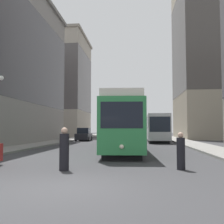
{
  "coord_description": "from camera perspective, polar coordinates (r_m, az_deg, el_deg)",
  "views": [
    {
      "loc": [
        2.03,
        -7.7,
        1.74
      ],
      "look_at": [
        0.28,
        11.27,
        2.93
      ],
      "focal_mm": 42.35,
      "sensor_mm": 36.0,
      "label": 1
    }
  ],
  "objects": [
    {
      "name": "ground_plane",
      "position": [
        8.15,
        -9.64,
        -15.84
      ],
      "size": [
        200.0,
        200.0,
        0.0
      ],
      "primitive_type": "plane",
      "color": "#38383A"
    },
    {
      "name": "sidewalk_left",
      "position": [
        48.78,
        -6.66,
        -5.5
      ],
      "size": [
        2.78,
        120.0,
        0.15
      ],
      "primitive_type": "cube",
      "color": "gray",
      "rests_on": "ground"
    },
    {
      "name": "sidewalk_right",
      "position": [
        48.11,
        12.49,
        -5.47
      ],
      "size": [
        2.78,
        120.0,
        0.15
      ],
      "primitive_type": "cube",
      "color": "gray",
      "rests_on": "ground"
    },
    {
      "name": "streetcar",
      "position": [
        20.83,
        2.24,
        -2.58
      ],
      "size": [
        3.28,
        14.4,
        3.89
      ],
      "rotation": [
        0.0,
        0.0,
        0.05
      ],
      "color": "black",
      "rests_on": "ground"
    },
    {
      "name": "transit_bus",
      "position": [
        35.46,
        9.68,
        -3.18
      ],
      "size": [
        2.77,
        11.28,
        3.45
      ],
      "rotation": [
        0.0,
        0.0,
        -0.02
      ],
      "color": "black",
      "rests_on": "ground"
    },
    {
      "name": "parked_car_left_near",
      "position": [
        37.51,
        -6.08,
        -4.92
      ],
      "size": [
        1.98,
        4.35,
        1.82
      ],
      "rotation": [
        0.0,
        0.0,
        0.03
      ],
      "color": "black",
      "rests_on": "ground"
    },
    {
      "name": "pedestrian_crossing_near",
      "position": [
        11.68,
        14.65,
        -8.4
      ],
      "size": [
        0.35,
        0.35,
        1.58
      ],
      "rotation": [
        0.0,
        0.0,
        3.31
      ],
      "color": "black",
      "rests_on": "ground"
    },
    {
      "name": "pedestrian_crossing_far",
      "position": [
        11.26,
        -10.27,
        -8.15
      ],
      "size": [
        0.4,
        0.4,
        1.78
      ],
      "rotation": [
        0.0,
        0.0,
        3.76
      ],
      "color": "black",
      "rests_on": "ground"
    },
    {
      "name": "building_left_corner",
      "position": [
        61.75,
        -12.02,
        5.71
      ],
      "size": [
        14.13,
        15.81,
        22.56
      ],
      "color": "#A89E8E",
      "rests_on": "ground"
    },
    {
      "name": "building_right_corner",
      "position": [
        50.71,
        21.67,
        12.57
      ],
      "size": [
        13.91,
        15.47,
        30.28
      ],
      "color": "gray",
      "rests_on": "ground"
    }
  ]
}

